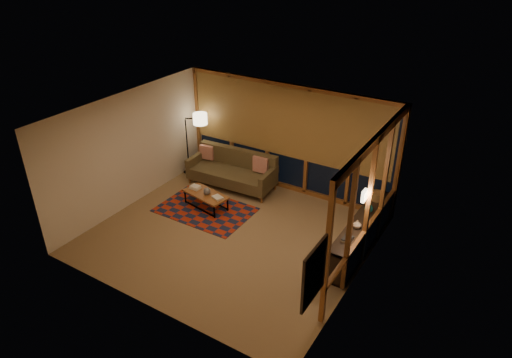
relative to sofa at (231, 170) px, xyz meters
The scene contains 21 objects.
floor 2.19m from the sofa, 56.01° to the right, with size 5.50×5.00×0.01m, color #966F44.
ceiling 3.11m from the sofa, 56.01° to the right, with size 5.50×5.00×0.01m, color white.
walls 2.32m from the sofa, 56.01° to the right, with size 5.51×5.01×2.70m.
window_wall_back 1.64m from the sofa, 28.61° to the left, with size 5.30×0.16×2.60m, color #995528, non-canonical shape.
window_wall_right 4.15m from the sofa, 16.88° to the right, with size 0.16×3.70×2.60m, color #995528, non-canonical shape.
wall_art 5.42m from the sofa, 42.86° to the right, with size 0.06×0.74×0.94m, color red, non-canonical shape.
wall_sconce 4.19m from the sofa, 19.16° to the right, with size 0.12×0.18×0.22m, color #FFE6B8, non-canonical shape.
sofa is the anchor object (origin of this frame).
pillow_left 0.91m from the sofa, 169.52° to the left, with size 0.37×0.12×0.37m, color #B21C01, non-canonical shape.
pillow_right 0.77m from the sofa, 21.90° to the left, with size 0.40×0.13×0.40m, color #B21C01, non-canonical shape.
area_rug 1.35m from the sofa, 84.90° to the right, with size 2.15×1.43×0.01m, color #A82912.
coffee_table 1.18m from the sofa, 87.07° to the right, with size 1.10×0.50×0.37m, color #995528, non-canonical shape.
book_stack_a 1.15m from the sofa, 104.78° to the right, with size 0.26×0.21×0.08m, color white, non-canonical shape.
book_stack_b 1.27m from the sofa, 70.46° to the right, with size 0.24×0.19×0.05m, color white, non-canonical shape.
ceramic_pot 1.16m from the sofa, 84.96° to the right, with size 0.17×0.17×0.17m, color #28282A.
floor_lamp 1.49m from the sofa, behind, with size 0.56×0.37×1.68m, color black, non-canonical shape.
bookshelf 3.77m from the sofa, 11.89° to the right, with size 0.40×2.71×0.68m, color black, non-canonical shape.
basket 3.68m from the sofa, ahead, with size 0.25×0.25×0.19m, color olive.
teal_bowl 3.73m from the sofa, ahead, with size 0.18×0.18×0.18m, color #1B6A61.
vase 3.86m from the sofa, 16.77° to the right, with size 0.17×0.17×0.18m, color tan.
shelf_book_stack 4.03m from the sofa, 23.35° to the right, with size 0.16×0.23×0.07m, color white, non-canonical shape.
Camera 1 is at (4.65, -6.57, 5.67)m, focal length 32.00 mm.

